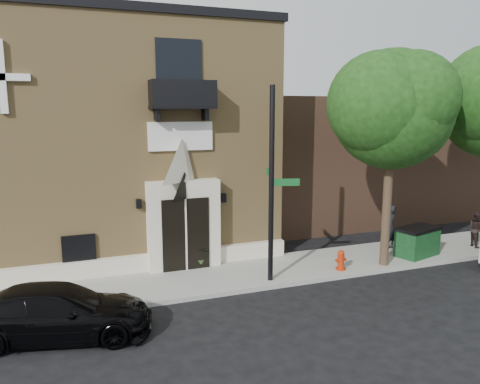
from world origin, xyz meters
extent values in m
plane|color=black|center=(0.00, 0.00, 0.00)|extent=(120.00, 120.00, 0.00)
cube|color=gray|center=(1.00, 1.50, 0.07)|extent=(42.00, 3.00, 0.15)
cube|color=#A8854F|center=(-3.00, 8.00, 4.50)|extent=(12.00, 10.00, 9.00)
cube|color=black|center=(-3.00, 8.00, 9.15)|extent=(12.20, 10.20, 0.30)
cube|color=beige|center=(-3.00, 2.88, 0.45)|extent=(12.00, 0.30, 0.60)
cube|color=beige|center=(-1.00, 2.75, 1.75)|extent=(2.60, 0.55, 3.20)
pyramid|color=beige|center=(-1.00, 2.75, 4.10)|extent=(2.60, 0.55, 1.50)
cube|color=black|center=(-1.00, 2.46, 1.45)|extent=(1.70, 0.06, 2.60)
cube|color=beige|center=(-1.00, 2.42, 1.45)|extent=(0.06, 0.04, 2.60)
cube|color=white|center=(-1.00, 2.94, 4.90)|extent=(2.30, 0.10, 1.00)
cube|color=black|center=(-1.00, 2.55, 5.90)|extent=(2.20, 0.90, 0.10)
cube|color=black|center=(-1.00, 2.12, 6.35)|extent=(2.20, 0.06, 0.90)
cube|color=black|center=(-2.05, 2.55, 6.35)|extent=(0.06, 0.90, 0.90)
cube|color=black|center=(0.05, 2.55, 6.35)|extent=(0.06, 0.90, 0.90)
cube|color=black|center=(-1.00, 2.97, 7.10)|extent=(1.60, 0.08, 2.20)
cube|color=white|center=(-6.50, 2.92, 6.80)|extent=(0.22, 0.14, 2.20)
cube|color=white|center=(-6.50, 2.92, 6.80)|extent=(1.60, 0.14, 0.22)
cube|color=black|center=(-4.60, 2.95, 1.15)|extent=(1.10, 0.10, 1.00)
cube|color=#DA4D05|center=(-4.60, 2.98, 1.15)|extent=(0.85, 0.06, 0.75)
cube|color=black|center=(-2.55, 2.88, 2.60)|extent=(0.18, 0.18, 0.32)
cube|color=black|center=(0.55, 2.88, 2.60)|extent=(0.18, 0.18, 0.32)
cube|color=brown|center=(12.00, 9.00, 3.20)|extent=(18.00, 8.00, 6.40)
cylinder|color=#38281C|center=(6.00, 0.45, 2.25)|extent=(0.32, 0.32, 4.20)
sphere|color=#15360E|center=(6.00, 0.45, 5.82)|extent=(4.20, 4.20, 4.20)
sphere|color=#15360E|center=(6.80, 0.75, 5.52)|extent=(3.36, 3.36, 3.36)
sphere|color=#15360E|center=(5.30, 0.25, 6.02)|extent=(3.57, 3.57, 3.57)
sphere|color=#15360E|center=(6.20, -0.25, 6.22)|extent=(3.15, 3.15, 3.15)
imported|color=black|center=(-5.26, -1.04, 0.69)|extent=(5.07, 2.90, 1.38)
cylinder|color=black|center=(1.40, 0.48, 3.37)|extent=(0.17, 0.17, 6.44)
cube|color=#125523|center=(1.87, 0.36, 3.48)|extent=(0.89, 0.26, 0.24)
cube|color=#125523|center=(1.52, 0.95, 3.75)|extent=(0.26, 0.89, 0.24)
cylinder|color=#A72509|center=(4.18, 0.50, 0.19)|extent=(0.33, 0.33, 0.07)
cylinder|color=#A72509|center=(4.18, 0.50, 0.48)|extent=(0.24, 0.24, 0.51)
sphere|color=#A72509|center=(4.18, 0.50, 0.76)|extent=(0.24, 0.24, 0.24)
cylinder|color=#A72509|center=(4.18, 0.50, 0.52)|extent=(0.42, 0.11, 0.11)
cube|color=#0E341A|center=(7.90, 0.90, 0.67)|extent=(1.88, 1.35, 1.03)
cube|color=black|center=(7.90, 0.90, 1.23)|extent=(1.93, 1.41, 0.11)
imported|color=#355625|center=(-0.44, 2.61, 0.50)|extent=(0.74, 0.68, 0.70)
imported|color=black|center=(7.44, 2.01, 1.07)|extent=(0.78, 0.64, 1.84)
imported|color=black|center=(11.07, 1.01, 0.90)|extent=(0.73, 0.84, 1.49)
camera|label=1|loc=(-4.82, -13.25, 5.84)|focal=35.00mm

